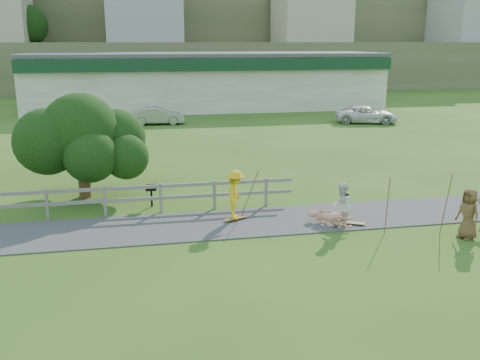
{
  "coord_description": "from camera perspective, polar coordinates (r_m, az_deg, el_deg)",
  "views": [
    {
      "loc": [
        -2.82,
        -15.76,
        6.15
      ],
      "look_at": [
        0.72,
        2.0,
        1.43
      ],
      "focal_mm": 40.0,
      "sensor_mm": 36.0,
      "label": 1
    }
  ],
  "objects": [
    {
      "name": "ground",
      "position": [
        17.15,
        -1.06,
        -6.4
      ],
      "size": [
        260.0,
        260.0,
        0.0
      ],
      "primitive_type": "plane",
      "color": "#305117",
      "rests_on": "ground"
    },
    {
      "name": "path",
      "position": [
        18.53,
        -1.89,
        -4.71
      ],
      "size": [
        34.0,
        3.0,
        0.04
      ],
      "primitive_type": "cube",
      "color": "#39393B",
      "rests_on": "ground"
    },
    {
      "name": "fence",
      "position": [
        19.9,
        -16.02,
        -1.8
      ],
      "size": [
        15.05,
        0.1,
        1.1
      ],
      "color": "slate",
      "rests_on": "ground"
    },
    {
      "name": "strip_mall",
      "position": [
        51.28,
        -3.67,
        10.58
      ],
      "size": [
        32.5,
        10.75,
        5.1
      ],
      "color": "#B9B1A2",
      "rests_on": "ground"
    },
    {
      "name": "skater_rider",
      "position": [
        18.62,
        -0.49,
        -1.87
      ],
      "size": [
        0.94,
        1.26,
        1.73
      ],
      "primitive_type": "imported",
      "rotation": [
        0.0,
        0.0,
        1.27
      ],
      "color": "gold",
      "rests_on": "ground"
    },
    {
      "name": "skater_fallen",
      "position": [
        18.54,
        9.54,
        -4.01
      ],
      "size": [
        1.51,
        1.29,
        0.59
      ],
      "primitive_type": "imported",
      "rotation": [
        0.0,
        0.0,
        0.66
      ],
      "color": "tan",
      "rests_on": "ground"
    },
    {
      "name": "spectator_a",
      "position": [
        18.27,
        10.77,
        -2.71
      ],
      "size": [
        0.83,
        0.93,
        1.58
      ],
      "primitive_type": "imported",
      "rotation": [
        0.0,
        0.0,
        4.35
      ],
      "color": "silver",
      "rests_on": "ground"
    },
    {
      "name": "spectator_c",
      "position": [
        18.5,
        23.18,
        -3.34
      ],
      "size": [
        0.71,
        0.91,
        1.65
      ],
      "primitive_type": "imported",
      "rotation": [
        0.0,
        0.0,
        4.97
      ],
      "color": "brown",
      "rests_on": "ground"
    },
    {
      "name": "car_silver",
      "position": [
        41.26,
        -8.79,
        6.79
      ],
      "size": [
        4.07,
        1.6,
        1.32
      ],
      "primitive_type": "imported",
      "rotation": [
        0.0,
        0.0,
        1.52
      ],
      "color": "#999BA0",
      "rests_on": "ground"
    },
    {
      "name": "car_white",
      "position": [
        42.65,
        13.35,
        6.8
      ],
      "size": [
        5.1,
        3.42,
        1.3
      ],
      "primitive_type": "imported",
      "rotation": [
        0.0,
        0.0,
        1.28
      ],
      "color": "silver",
      "rests_on": "ground"
    },
    {
      "name": "tree",
      "position": [
        22.18,
        -16.51,
        3.15
      ],
      "size": [
        4.94,
        4.94,
        3.95
      ],
      "primitive_type": null,
      "color": "black",
      "rests_on": "ground"
    },
    {
      "name": "bbq",
      "position": [
        20.66,
        -9.42,
        -1.67
      ],
      "size": [
        0.44,
        0.35,
        0.86
      ],
      "primitive_type": null,
      "rotation": [
        0.0,
        0.0,
        -0.14
      ],
      "color": "black",
      "rests_on": "ground"
    },
    {
      "name": "longboard_rider",
      "position": [
        18.87,
        -0.49,
        -4.25
      ],
      "size": [
        0.9,
        0.59,
        0.1
      ],
      "primitive_type": null,
      "rotation": [
        0.0,
        0.0,
        0.45
      ],
      "color": "olive",
      "rests_on": "ground"
    },
    {
      "name": "longboard_fallen",
      "position": [
        18.82,
        11.9,
        -4.63
      ],
      "size": [
        0.85,
        0.56,
        0.09
      ],
      "primitive_type": null,
      "rotation": [
        0.0,
        0.0,
        -0.46
      ],
      "color": "olive",
      "rests_on": "ground"
    },
    {
      "name": "helmet",
      "position": [
        19.11,
        10.84,
        -4.02
      ],
      "size": [
        0.26,
        0.26,
        0.26
      ],
      "primitive_type": "sphere",
      "color": "#AF0A06",
      "rests_on": "ground"
    },
    {
      "name": "pole_rider",
      "position": [
        19.11,
        1.05,
        -1.33
      ],
      "size": [
        0.03,
        0.03,
        1.81
      ],
      "primitive_type": "cylinder",
      "color": "brown",
      "rests_on": "ground"
    },
    {
      "name": "pole_spec_left",
      "position": [
        18.05,
        15.44,
        -2.7
      ],
      "size": [
        0.03,
        0.03,
        1.88
      ],
      "primitive_type": "cylinder",
      "color": "brown",
      "rests_on": "ground"
    },
    {
      "name": "pole_spec_right",
      "position": [
        18.71,
        21.14,
        -2.33
      ],
      "size": [
        0.03,
        0.03,
        2.03
      ],
      "primitive_type": "cylinder",
      "color": "brown",
      "rests_on": "ground"
    }
  ]
}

